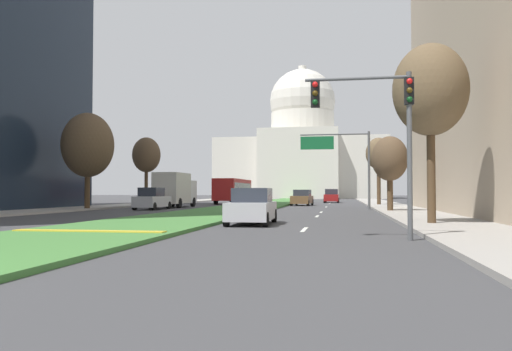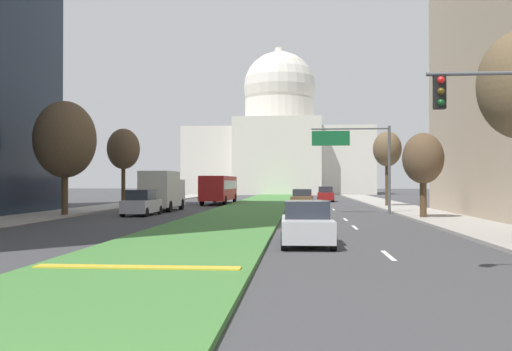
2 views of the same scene
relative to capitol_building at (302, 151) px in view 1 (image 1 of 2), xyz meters
The scene contains 20 objects.
ground_plane 53.61m from the capitol_building, 90.00° to the right, with size 260.00×260.00×0.00m, color #3D3D3F.
grass_median 58.85m from the capitol_building, 90.00° to the right, with size 5.99×96.06×0.14m, color #427A38.
median_curb_nose 96.22m from the capitol_building, 90.00° to the right, with size 5.39×0.50×0.04m, color gold.
lane_dashes_right 68.29m from the capitol_building, 84.03° to the right, with size 0.16×49.97×0.01m.
sidewalk_left 65.42m from the capitol_building, 101.65° to the right, with size 4.00×96.06×0.15m, color #9E9991.
sidewalk_right 65.42m from the capitol_building, 78.35° to the right, with size 4.00×96.06×0.15m, color #9E9991.
capitol_building is the anchor object (origin of this frame).
traffic_light_near_right 96.35m from the capitol_building, 84.21° to the right, with size 3.34×0.35×5.20m.
overhead_guide_sign 69.41m from the capitol_building, 82.90° to the right, with size 5.82×0.20×6.50m.
street_tree_right_near 89.89m from the capitol_building, 82.13° to the right, with size 3.21×3.21×7.92m.
street_tree_left_mid 75.01m from the capitol_building, 98.93° to the right, with size 4.14×4.14×7.81m.
street_tree_right_mid 75.79m from the capitol_building, 80.94° to the right, with size 2.55×2.55×5.44m.
street_tree_left_far 61.78m from the capitol_building, 101.29° to the right, with size 2.99×2.99×7.27m.
street_tree_right_far 59.31m from the capitol_building, 77.99° to the right, with size 2.63×2.63×7.08m.
sedan_lead_stopped 89.56m from the capitol_building, 87.14° to the right, with size 2.01×4.33×1.65m.
sedan_midblock 72.97m from the capitol_building, 95.46° to the right, with size 1.96×4.17×1.81m.
sedan_distant 58.95m from the capitol_building, 85.69° to the right, with size 2.21×4.45×1.68m.
sedan_far_horizon 45.66m from the capitol_building, 80.75° to the right, with size 1.99×4.27×1.80m.
box_truck_delivery 67.01m from the capitol_building, 96.00° to the right, with size 2.40×6.40×3.20m.
city_bus 52.66m from the capitol_building, 94.90° to the right, with size 2.62×11.00×2.95m.
Camera 1 is at (8.47, -5.78, 1.51)m, focal length 35.64 mm.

